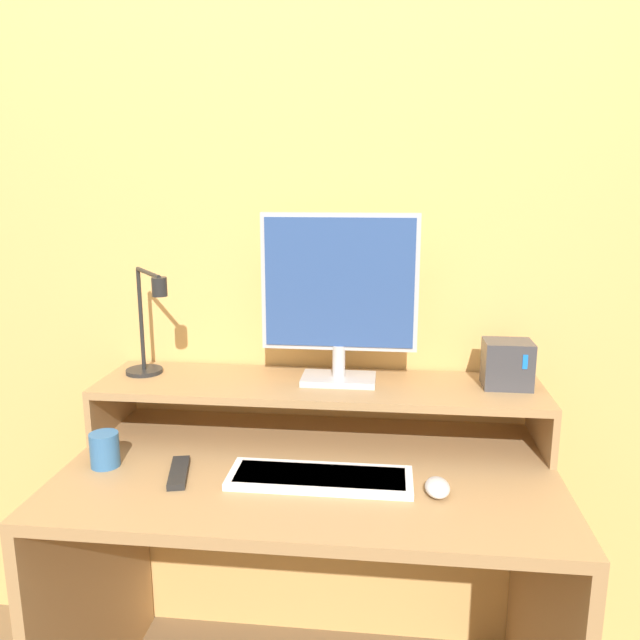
# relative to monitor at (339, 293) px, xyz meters

# --- Properties ---
(wall_back) EXTENTS (6.00, 0.05, 2.50)m
(wall_back) POSITION_rel_monitor_xyz_m (-0.06, 0.17, 0.05)
(wall_back) COLOR #E5AD60
(wall_back) RESTS_ON ground_plane
(desk) EXTENTS (1.26, 0.70, 0.78)m
(desk) POSITION_rel_monitor_xyz_m (-0.06, -0.21, -0.64)
(desk) COLOR #A87F51
(desk) RESTS_ON ground_plane
(monitor_shelf) EXTENTS (1.26, 0.30, 0.16)m
(monitor_shelf) POSITION_rel_monitor_xyz_m (-0.06, -0.02, -0.28)
(monitor_shelf) COLOR #A87F51
(monitor_shelf) RESTS_ON desk
(monitor) EXTENTS (0.43, 0.12, 0.48)m
(monitor) POSITION_rel_monitor_xyz_m (0.00, 0.00, 0.00)
(monitor) COLOR #BCBCC1
(monitor) RESTS_ON monitor_shelf
(desk_lamp) EXTENTS (0.19, 0.23, 0.32)m
(desk_lamp) POSITION_rel_monitor_xyz_m (-0.54, -0.03, -0.12)
(desk_lamp) COLOR black
(desk_lamp) RESTS_ON monitor_shelf
(router_dock) EXTENTS (0.13, 0.11, 0.13)m
(router_dock) POSITION_rel_monitor_xyz_m (0.47, 0.01, -0.19)
(router_dock) COLOR #3D3D42
(router_dock) RESTS_ON monitor_shelf
(keyboard) EXTENTS (0.45, 0.15, 0.02)m
(keyboard) POSITION_rel_monitor_xyz_m (-0.02, -0.30, -0.41)
(keyboard) COLOR white
(keyboard) RESTS_ON desk
(mouse) EXTENTS (0.06, 0.10, 0.03)m
(mouse) POSITION_rel_monitor_xyz_m (0.26, -0.32, -0.40)
(mouse) COLOR silver
(mouse) RESTS_ON desk
(remote_control) EXTENTS (0.08, 0.17, 0.02)m
(remote_control) POSITION_rel_monitor_xyz_m (-0.37, -0.30, -0.41)
(remote_control) COLOR black
(remote_control) RESTS_ON desk
(mug) EXTENTS (0.07, 0.07, 0.09)m
(mug) POSITION_rel_monitor_xyz_m (-0.58, -0.27, -0.37)
(mug) COLOR #33669E
(mug) RESTS_ON desk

